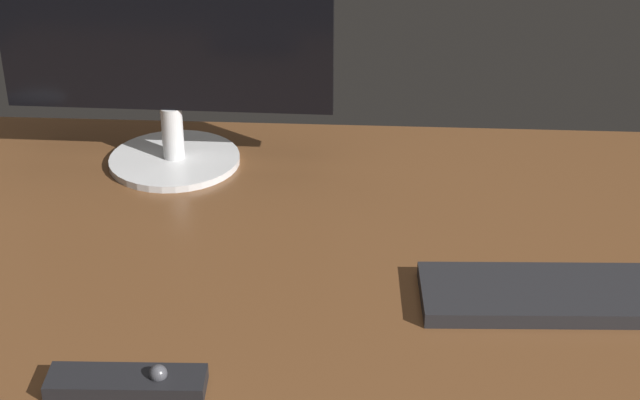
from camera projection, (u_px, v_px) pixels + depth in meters
desk at (286, 253)px, 140.42cm from camera, size 140.00×84.00×2.00cm
monitor at (165, 38)px, 152.98cm from camera, size 51.68×21.17×39.86cm
keyboard at (587, 295)px, 127.54cm from camera, size 42.99×14.30×2.00cm
media_remote at (128, 382)px, 112.10cm from camera, size 17.98×5.61×3.32cm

